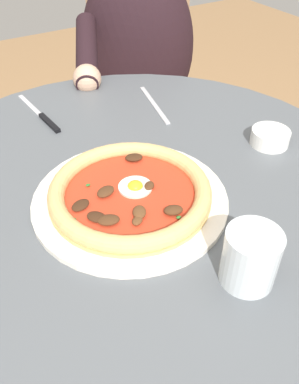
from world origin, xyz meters
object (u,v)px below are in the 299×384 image
ramekin_capers (270,137)px  diner_person (138,110)px  pizza_on_plate (130,194)px  water_glass (250,260)px  steak_knife (44,118)px  fork_utensil (154,104)px  dining_table (136,235)px  cafe_chair_diner (139,85)px

ramekin_capers → diner_person: size_ratio=0.07×
pizza_on_plate → water_glass: size_ratio=3.91×
steak_knife → fork_utensil: 0.25m
steak_knife → dining_table: bearing=-78.1°
water_glass → ramekin_capers: bearing=41.0°
steak_knife → cafe_chair_diner: size_ratio=0.24×
fork_utensil → steak_knife: bearing=163.6°
diner_person → pizza_on_plate: bearing=-120.6°
steak_knife → cafe_chair_diner: cafe_chair_diner is taller
water_glass → cafe_chair_diner: cafe_chair_diner is taller
water_glass → cafe_chair_diner: 1.08m
ramekin_capers → steak_knife: bearing=136.9°
fork_utensil → diner_person: (0.17, 0.37, -0.23)m
steak_knife → cafe_chair_diner: (0.48, 0.42, -0.21)m
water_glass → diner_person: diner_person is taller
fork_utensil → diner_person: size_ratio=0.16×
water_glass → ramekin_capers: (0.26, 0.23, -0.02)m
steak_knife → ramekin_capers: 0.48m
water_glass → steak_knife: water_glass is taller
dining_table → ramekin_capers: 0.33m
dining_table → steak_knife: (-0.06, 0.29, 0.14)m
steak_knife → fork_utensil: size_ratio=1.12×
ramekin_capers → dining_table: bearing=173.3°
fork_utensil → pizza_on_plate: bearing=-128.3°
dining_table → fork_utensil: size_ratio=4.98×
fork_utensil → dining_table: bearing=-128.6°
pizza_on_plate → fork_utensil: bearing=51.7°
dining_table → ramekin_capers: (0.29, -0.03, 0.15)m
diner_person → cafe_chair_diner: diner_person is taller
dining_table → pizza_on_plate: size_ratio=2.84×
ramekin_capers → diner_person: diner_person is taller
dining_table → cafe_chair_diner: (0.42, 0.72, -0.07)m
pizza_on_plate → steak_knife: (-0.03, 0.34, -0.01)m
steak_knife → cafe_chair_diner: 0.67m
water_glass → diner_person: size_ratio=0.07×
cafe_chair_diner → water_glass: bearing=-111.9°
diner_person → cafe_chair_diner: (0.07, 0.12, 0.03)m
cafe_chair_diner → diner_person: bearing=-120.9°
ramekin_capers → cafe_chair_diner: bearing=80.2°
ramekin_capers → fork_utensil: bearing=113.2°
fork_utensil → water_glass: bearing=-107.5°
pizza_on_plate → dining_table: bearing=53.4°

